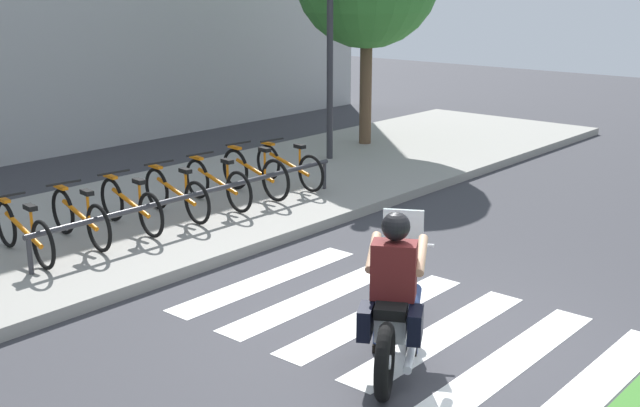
{
  "coord_description": "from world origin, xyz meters",
  "views": [
    {
      "loc": [
        -6.13,
        -3.94,
        3.43
      ],
      "look_at": [
        1.01,
        2.19,
        0.83
      ],
      "focal_mm": 45.43,
      "sensor_mm": 36.0,
      "label": 1
    }
  ],
  "objects_px": {
    "bicycle_0": "(23,232)",
    "bicycle_4": "(217,183)",
    "bicycle_1": "(80,217)",
    "bicycle_2": "(131,205)",
    "street_lamp": "(330,33)",
    "bicycle_5": "(255,173)",
    "bicycle_6": "(289,166)",
    "bike_rack": "(202,195)",
    "rider": "(395,276)",
    "motorcycle": "(395,311)",
    "bicycle_3": "(176,194)"
  },
  "relations": [
    {
      "from": "street_lamp",
      "to": "bicycle_2",
      "type": "bearing_deg",
      "value": -170.45
    },
    {
      "from": "bicycle_4",
      "to": "street_lamp",
      "type": "relative_size",
      "value": 0.41
    },
    {
      "from": "rider",
      "to": "bicycle_1",
      "type": "relative_size",
      "value": 0.9
    },
    {
      "from": "rider",
      "to": "bicycle_0",
      "type": "relative_size",
      "value": 0.86
    },
    {
      "from": "bicycle_2",
      "to": "rider",
      "type": "bearing_deg",
      "value": -97.73
    },
    {
      "from": "bicycle_3",
      "to": "bike_rack",
      "type": "distance_m",
      "value": 0.56
    },
    {
      "from": "bicycle_5",
      "to": "bike_rack",
      "type": "xyz_separation_m",
      "value": [
        -1.58,
        -0.55,
        0.06
      ]
    },
    {
      "from": "bicycle_5",
      "to": "bicycle_6",
      "type": "relative_size",
      "value": 1.0
    },
    {
      "from": "bicycle_2",
      "to": "street_lamp",
      "type": "bearing_deg",
      "value": 9.55
    },
    {
      "from": "bicycle_1",
      "to": "bike_rack",
      "type": "xyz_separation_m",
      "value": [
        1.58,
        -0.55,
        0.08
      ]
    },
    {
      "from": "motorcycle",
      "to": "bicycle_1",
      "type": "relative_size",
      "value": 1.25
    },
    {
      "from": "bike_rack",
      "to": "bicycle_6",
      "type": "bearing_deg",
      "value": 13.19
    },
    {
      "from": "bicycle_0",
      "to": "bicycle_5",
      "type": "bearing_deg",
      "value": -0.02
    },
    {
      "from": "bicycle_4",
      "to": "motorcycle",
      "type": "bearing_deg",
      "value": -114.26
    },
    {
      "from": "bicycle_1",
      "to": "bike_rack",
      "type": "distance_m",
      "value": 1.67
    },
    {
      "from": "bicycle_0",
      "to": "street_lamp",
      "type": "distance_m",
      "value": 7.17
    },
    {
      "from": "motorcycle",
      "to": "bicycle_3",
      "type": "distance_m",
      "value": 5.01
    },
    {
      "from": "bicycle_0",
      "to": "bicycle_1",
      "type": "bearing_deg",
      "value": -0.06
    },
    {
      "from": "bicycle_4",
      "to": "bicycle_6",
      "type": "xyz_separation_m",
      "value": [
        1.58,
        0.0,
        -0.01
      ]
    },
    {
      "from": "bicycle_1",
      "to": "bicycle_3",
      "type": "distance_m",
      "value": 1.58
    },
    {
      "from": "rider",
      "to": "bicycle_5",
      "type": "relative_size",
      "value": 0.86
    },
    {
      "from": "rider",
      "to": "bicycle_4",
      "type": "xyz_separation_m",
      "value": [
        2.24,
        4.85,
        -0.34
      ]
    },
    {
      "from": "bike_rack",
      "to": "street_lamp",
      "type": "relative_size",
      "value": 1.31
    },
    {
      "from": "bicycle_3",
      "to": "bike_rack",
      "type": "xyz_separation_m",
      "value": [
        -0.0,
        -0.55,
        0.08
      ]
    },
    {
      "from": "bicycle_0",
      "to": "bicycle_3",
      "type": "height_order",
      "value": "bicycle_3"
    },
    {
      "from": "bicycle_4",
      "to": "bicycle_0",
      "type": "bearing_deg",
      "value": 179.99
    },
    {
      "from": "bicycle_2",
      "to": "bicycle_6",
      "type": "bearing_deg",
      "value": 0.01
    },
    {
      "from": "rider",
      "to": "bicycle_1",
      "type": "height_order",
      "value": "rider"
    },
    {
      "from": "bicycle_2",
      "to": "bicycle_6",
      "type": "height_order",
      "value": "bicycle_2"
    },
    {
      "from": "bicycle_0",
      "to": "bicycle_2",
      "type": "distance_m",
      "value": 1.58
    },
    {
      "from": "rider",
      "to": "bicycle_5",
      "type": "distance_m",
      "value": 5.72
    },
    {
      "from": "bicycle_2",
      "to": "street_lamp",
      "type": "relative_size",
      "value": 0.4
    },
    {
      "from": "rider",
      "to": "street_lamp",
      "type": "relative_size",
      "value": 0.36
    },
    {
      "from": "bicycle_1",
      "to": "motorcycle",
      "type": "bearing_deg",
      "value": -87.62
    },
    {
      "from": "bicycle_2",
      "to": "bicycle_6",
      "type": "distance_m",
      "value": 3.16
    },
    {
      "from": "bicycle_5",
      "to": "street_lamp",
      "type": "relative_size",
      "value": 0.41
    },
    {
      "from": "bicycle_3",
      "to": "street_lamp",
      "type": "distance_m",
      "value": 4.97
    },
    {
      "from": "bicycle_2",
      "to": "bike_rack",
      "type": "bearing_deg",
      "value": -35.12
    },
    {
      "from": "bicycle_6",
      "to": "bike_rack",
      "type": "height_order",
      "value": "bicycle_6"
    },
    {
      "from": "bicycle_0",
      "to": "bike_rack",
      "type": "bearing_deg",
      "value": -13.2
    },
    {
      "from": "bicycle_2",
      "to": "bicycle_3",
      "type": "distance_m",
      "value": 0.79
    },
    {
      "from": "bicycle_0",
      "to": "bicycle_4",
      "type": "relative_size",
      "value": 1.0
    },
    {
      "from": "motorcycle",
      "to": "bicycle_0",
      "type": "relative_size",
      "value": 1.19
    },
    {
      "from": "rider",
      "to": "bicycle_0",
      "type": "bearing_deg",
      "value": 100.76
    },
    {
      "from": "bicycle_0",
      "to": "bicycle_1",
      "type": "height_order",
      "value": "bicycle_1"
    },
    {
      "from": "bicycle_2",
      "to": "bicycle_4",
      "type": "bearing_deg",
      "value": -0.0
    },
    {
      "from": "rider",
      "to": "bicycle_0",
      "type": "distance_m",
      "value": 4.95
    },
    {
      "from": "bike_rack",
      "to": "rider",
      "type": "bearing_deg",
      "value": -108.62
    },
    {
      "from": "bicycle_1",
      "to": "bicycle_2",
      "type": "distance_m",
      "value": 0.79
    },
    {
      "from": "motorcycle",
      "to": "street_lamp",
      "type": "distance_m",
      "value": 8.41
    }
  ]
}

